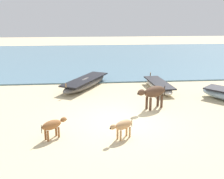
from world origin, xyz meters
TOP-DOWN VIEW (x-y plane):
  - ground at (0.00, 0.00)m, footprint 80.00×80.00m
  - sea_water at (0.00, 16.02)m, footprint 60.00×20.00m
  - fishing_boat_1 at (-1.41, 5.19)m, footprint 3.04×4.35m
  - fishing_boat_3 at (2.67, 4.35)m, footprint 1.14×3.49m
  - cow_adult_dark at (1.62, 1.36)m, footprint 1.50×1.00m
  - calf_near_brown at (-2.48, -1.23)m, footprint 0.88×0.79m
  - calf_far_tan at (-0.12, -1.46)m, footprint 0.91×0.73m

SIDE VIEW (x-z plane):
  - ground at x=0.00m, z-range 0.00..0.00m
  - sea_water at x=0.00m, z-range 0.00..0.08m
  - fishing_boat_3 at x=2.67m, z-range -0.08..0.56m
  - fishing_boat_1 at x=-1.41m, z-range -0.08..0.64m
  - calf_far_tan at x=-0.12m, z-range 0.14..0.80m
  - calf_near_brown at x=-2.48m, z-range 0.14..0.80m
  - cow_adult_dark at x=1.62m, z-range 0.22..1.25m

